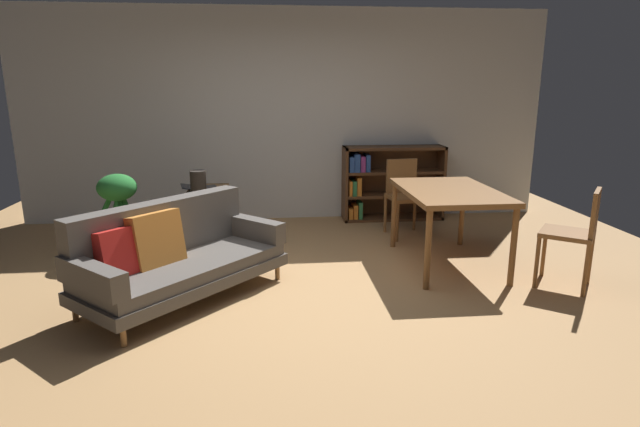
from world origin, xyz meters
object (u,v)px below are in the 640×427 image
(open_laptop, at_px, (201,188))
(desk_speaker, at_px, (198,183))
(fabric_couch, at_px, (174,254))
(potted_floor_plant, at_px, (119,206))
(dining_chair_near, at_px, (405,193))
(media_console, at_px, (207,219))
(dining_chair_far, at_px, (576,231))
(bookshelf, at_px, (386,182))
(dining_table, at_px, (449,197))

(open_laptop, distance_m, desk_speaker, 0.39)
(fabric_couch, distance_m, potted_floor_plant, 1.46)
(dining_chair_near, bearing_deg, fabric_couch, -145.35)
(media_console, xyz_separation_m, open_laptop, (-0.07, 0.17, 0.32))
(dining_chair_far, bearing_deg, potted_floor_plant, 162.00)
(fabric_couch, relative_size, desk_speaker, 6.55)
(media_console, bearing_deg, dining_chair_far, -26.28)
(media_console, distance_m, bookshelf, 2.44)
(open_laptop, distance_m, dining_chair_near, 2.37)
(desk_speaker, bearing_deg, fabric_couch, -92.50)
(dining_chair_near, bearing_deg, bookshelf, 93.81)
(desk_speaker, bearing_deg, bookshelf, 26.11)
(desk_speaker, distance_m, potted_floor_plant, 0.85)
(media_console, height_order, dining_table, dining_table)
(open_laptop, bearing_deg, potted_floor_plant, -150.41)
(fabric_couch, distance_m, dining_table, 2.63)
(media_console, distance_m, dining_table, 2.65)
(media_console, bearing_deg, dining_chair_near, 3.69)
(potted_floor_plant, xyz_separation_m, bookshelf, (3.12, 1.20, -0.03))
(potted_floor_plant, height_order, dining_table, potted_floor_plant)
(desk_speaker, relative_size, potted_floor_plant, 0.32)
(fabric_couch, bearing_deg, desk_speaker, 87.50)
(open_laptop, bearing_deg, media_console, -68.33)
(fabric_couch, xyz_separation_m, open_laptop, (0.04, 1.69, 0.23))
(open_laptop, xyz_separation_m, dining_chair_far, (3.41, -1.82, -0.09))
(fabric_couch, xyz_separation_m, dining_chair_far, (3.45, -0.13, 0.14))
(media_console, height_order, potted_floor_plant, potted_floor_plant)
(fabric_couch, relative_size, dining_chair_far, 2.00)
(dining_table, height_order, dining_chair_far, dining_chair_far)
(fabric_couch, bearing_deg, media_console, 86.00)
(dining_table, bearing_deg, desk_speaker, 163.36)
(dining_chair_far, distance_m, bookshelf, 2.79)
(open_laptop, bearing_deg, dining_table, -24.02)
(dining_table, height_order, bookshelf, bookshelf)
(potted_floor_plant, height_order, dining_chair_near, dining_chair_near)
(bookshelf, bearing_deg, potted_floor_plant, -158.86)
(open_laptop, bearing_deg, fabric_couch, -91.28)
(media_console, xyz_separation_m, desk_speaker, (-0.05, -0.20, 0.44))
(fabric_couch, height_order, open_laptop, fabric_couch)
(fabric_couch, height_order, dining_chair_near, dining_chair_near)
(dining_table, relative_size, dining_chair_far, 1.49)
(potted_floor_plant, xyz_separation_m, dining_chair_far, (4.21, -1.37, -0.00))
(potted_floor_plant, bearing_deg, dining_chair_far, -18.00)
(media_console, height_order, dining_chair_far, dining_chair_far)
(desk_speaker, xyz_separation_m, dining_chair_far, (3.39, -1.45, -0.21))
(dining_chair_near, bearing_deg, media_console, -176.31)
(fabric_couch, distance_m, desk_speaker, 1.36)
(desk_speaker, bearing_deg, dining_chair_near, 8.51)
(fabric_couch, xyz_separation_m, bookshelf, (2.35, 2.44, 0.11))
(dining_chair_far, bearing_deg, media_console, 153.72)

